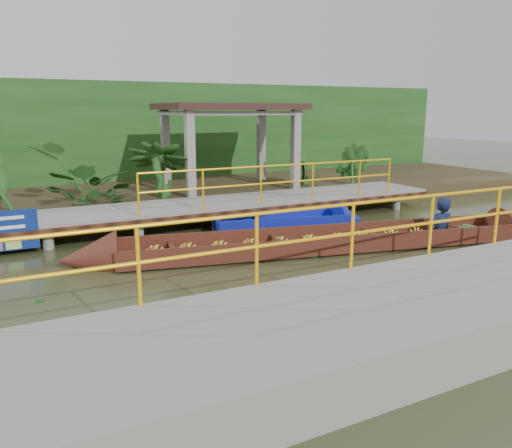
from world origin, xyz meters
name	(u,v)px	position (x,y,z in m)	size (l,w,h in m)	color
ground	(223,263)	(0.00, 0.00, 0.00)	(80.00, 80.00, 0.00)	#35381C
land_strip	(132,196)	(0.00, 7.50, 0.23)	(30.00, 8.00, 0.45)	#2E2717
far_dock	(170,210)	(0.02, 3.43, 0.48)	(16.00, 2.06, 1.66)	gray
near_dock	(415,315)	(1.00, -4.20, 0.30)	(18.00, 2.40, 1.73)	gray
pavilion	(229,116)	(3.00, 6.30, 2.82)	(4.40, 3.00, 3.00)	gray
foliage_backdrop	(113,138)	(0.00, 10.00, 2.00)	(30.00, 0.80, 4.00)	#164315
vendor_boat	(343,237)	(2.83, -0.15, 0.25)	(11.16, 3.38, 2.34)	#3D1710
moored_blue_boat	(316,221)	(3.38, 1.74, 0.17)	(4.06, 1.92, 0.94)	#0D1995
tropical_plants	(157,171)	(0.23, 5.30, 1.27)	(14.32, 1.32, 1.65)	#164315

